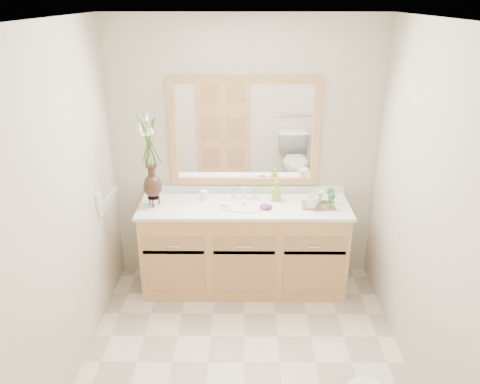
{
  "coord_description": "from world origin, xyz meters",
  "views": [
    {
      "loc": [
        -0.01,
        -2.71,
        2.52
      ],
      "look_at": [
        -0.03,
        0.65,
        1.1
      ],
      "focal_mm": 35.0,
      "sensor_mm": 36.0,
      "label": 1
    }
  ],
  "objects_px": {
    "flower_vase": "(150,148)",
    "tray": "(318,205)",
    "tumbler": "(204,195)",
    "soap_bottle": "(276,192)"
  },
  "relations": [
    {
      "from": "soap_bottle",
      "to": "tray",
      "type": "distance_m",
      "value": 0.39
    },
    {
      "from": "tumbler",
      "to": "flower_vase",
      "type": "bearing_deg",
      "value": -162.96
    },
    {
      "from": "flower_vase",
      "to": "tumbler",
      "type": "relative_size",
      "value": 9.21
    },
    {
      "from": "flower_vase",
      "to": "tray",
      "type": "relative_size",
      "value": 2.68
    },
    {
      "from": "soap_bottle",
      "to": "tray",
      "type": "height_order",
      "value": "soap_bottle"
    },
    {
      "from": "tray",
      "to": "tumbler",
      "type": "bearing_deg",
      "value": 175.76
    },
    {
      "from": "soap_bottle",
      "to": "tumbler",
      "type": "bearing_deg",
      "value": -177.95
    },
    {
      "from": "tumbler",
      "to": "soap_bottle",
      "type": "distance_m",
      "value": 0.65
    },
    {
      "from": "tray",
      "to": "flower_vase",
      "type": "bearing_deg",
      "value": -176.76
    },
    {
      "from": "flower_vase",
      "to": "soap_bottle",
      "type": "distance_m",
      "value": 1.16
    }
  ]
}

